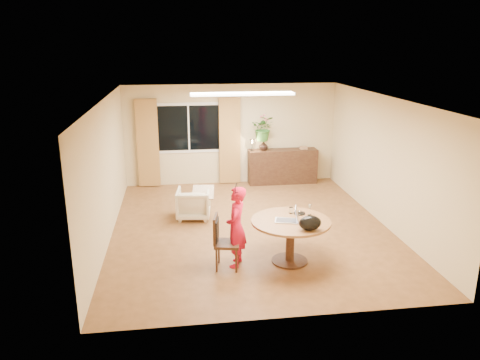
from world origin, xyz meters
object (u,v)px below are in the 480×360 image
Objects in this scene: armchair at (194,203)px; child at (236,227)px; sideboard at (282,166)px; dining_table at (291,229)px; dining_chair at (227,242)px.

child is at bearing 112.02° from armchair.
child is at bearing -111.79° from sideboard.
armchair is (-1.54, 2.32, -0.28)m from dining_table.
dining_table is 0.93m from child.
dining_table is at bearing 106.63° from child.
sideboard is at bearing 79.00° from dining_chair.
dining_chair is at bearing 107.90° from armchair.
dining_chair is (-1.08, -0.07, -0.14)m from dining_table.
dining_chair is 2.44m from armchair.
dining_table is 2.80m from armchair.
dining_chair is 0.29m from child.
child is (-0.92, 0.01, 0.09)m from dining_table.
armchair is at bearing 112.97° from dining_chair.
dining_table is at bearing 15.80° from dining_chair.
dining_table is 0.74× the size of sideboard.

